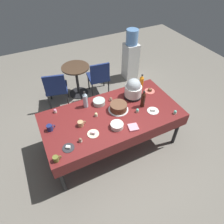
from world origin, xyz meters
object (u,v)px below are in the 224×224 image
(maroon_chair_left, at_px, (56,87))
(coffee_mug_tan, at_px, (81,124))
(potluck_table, at_px, (112,117))
(frosted_layer_cake, at_px, (118,107))
(soda_bottle_cola, at_px, (143,99))
(round_cafe_table, at_px, (76,76))
(slow_cooker, at_px, (133,89))
(glass_salad_bowl, at_px, (99,102))
(soda_bottle_water, at_px, (85,100))
(dessert_plate_white, at_px, (153,111))
(ceramic_snack_bowl, at_px, (117,125))
(water_cooler, at_px, (131,56))
(cupcake_cocoa, at_px, (80,140))
(coffee_mug_navy, at_px, (50,128))
(coffee_mug_olive, at_px, (56,159))
(dessert_plate_cream, at_px, (93,133))
(cupcake_mint, at_px, (111,99))
(maroon_chair_right, at_px, (99,76))
(dessert_plate_charcoal, at_px, (68,148))
(soda_bottle_orange_juice, at_px, (141,82))
(cupcake_berry, at_px, (55,111))
(dessert_plate_coral, at_px, (150,91))
(cupcake_lemon, at_px, (175,112))
(cupcake_rose, at_px, (137,111))
(cupcake_vanilla, at_px, (96,115))

(maroon_chair_left, bearing_deg, coffee_mug_tan, -88.17)
(potluck_table, xyz_separation_m, frosted_layer_cake, (0.14, 0.05, 0.12))
(soda_bottle_cola, bearing_deg, round_cafe_table, 108.68)
(round_cafe_table, bearing_deg, frosted_layer_cake, -83.50)
(slow_cooker, distance_m, glass_salad_bowl, 0.62)
(soda_bottle_water, distance_m, soda_bottle_cola, 0.93)
(dessert_plate_white, bearing_deg, ceramic_snack_bowl, -175.64)
(potluck_table, xyz_separation_m, maroon_chair_left, (-0.57, 1.46, -0.20))
(water_cooler, bearing_deg, glass_salad_bowl, -135.37)
(cupcake_cocoa, height_order, coffee_mug_navy, coffee_mug_navy)
(slow_cooker, relative_size, coffee_mug_olive, 3.27)
(dessert_plate_cream, distance_m, cupcake_mint, 0.78)
(coffee_mug_olive, relative_size, maroon_chair_right, 0.13)
(dessert_plate_charcoal, relative_size, coffee_mug_olive, 1.47)
(ceramic_snack_bowl, xyz_separation_m, dessert_plate_white, (0.68, 0.05, -0.03))
(soda_bottle_water, bearing_deg, soda_bottle_orange_juice, 2.04)
(dessert_plate_cream, xyz_separation_m, cupcake_berry, (-0.37, 0.68, 0.02))
(dessert_plate_coral, distance_m, cupcake_lemon, 0.66)
(dessert_plate_cream, xyz_separation_m, maroon_chair_left, (-0.15, 1.70, -0.27))
(dessert_plate_white, bearing_deg, coffee_mug_navy, 168.35)
(glass_salad_bowl, height_order, coffee_mug_olive, coffee_mug_olive)
(cupcake_rose, relative_size, coffee_mug_tan, 0.54)
(maroon_chair_left, xyz_separation_m, round_cafe_table, (0.52, 0.22, 0.01))
(coffee_mug_olive, bearing_deg, dessert_plate_white, 7.77)
(cupcake_vanilla, bearing_deg, dessert_plate_charcoal, -145.13)
(glass_salad_bowl, bearing_deg, cupcake_rose, -44.38)
(potluck_table, xyz_separation_m, cupcake_berry, (-0.79, 0.44, 0.09))
(dessert_plate_cream, height_order, cupcake_rose, cupcake_rose)
(glass_salad_bowl, height_order, soda_bottle_cola, soda_bottle_cola)
(coffee_mug_tan, bearing_deg, glass_salad_bowl, 37.21)
(frosted_layer_cake, distance_m, cupcake_mint, 0.26)
(cupcake_berry, bearing_deg, dessert_plate_charcoal, -91.63)
(coffee_mug_olive, bearing_deg, maroon_chair_right, 53.81)
(cupcake_rose, distance_m, coffee_mug_tan, 0.91)
(cupcake_berry, xyz_separation_m, soda_bottle_water, (0.49, -0.08, 0.11))
(soda_bottle_cola, distance_m, soda_bottle_orange_juice, 0.51)
(dessert_plate_charcoal, relative_size, cupcake_rose, 2.42)
(glass_salad_bowl, relative_size, maroon_chair_left, 0.24)
(potluck_table, bearing_deg, maroon_chair_right, 75.02)
(frosted_layer_cake, xyz_separation_m, soda_bottle_water, (-0.44, 0.31, 0.08))
(potluck_table, bearing_deg, soda_bottle_cola, -4.77)
(frosted_layer_cake, xyz_separation_m, dessert_plate_white, (0.49, -0.27, -0.05))
(cupcake_vanilla, height_order, coffee_mug_olive, coffee_mug_olive)
(potluck_table, distance_m, coffee_mug_olive, 1.10)
(dessert_plate_white, height_order, dessert_plate_charcoal, dessert_plate_white)
(maroon_chair_right, bearing_deg, glass_salad_bowl, -112.51)
(potluck_table, height_order, dessert_plate_white, dessert_plate_white)
(slow_cooker, distance_m, dessert_plate_white, 0.50)
(cupcake_lemon, distance_m, coffee_mug_olive, 1.90)
(dessert_plate_white, bearing_deg, maroon_chair_right, 97.93)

